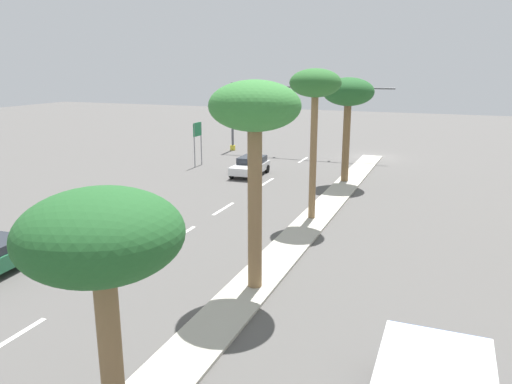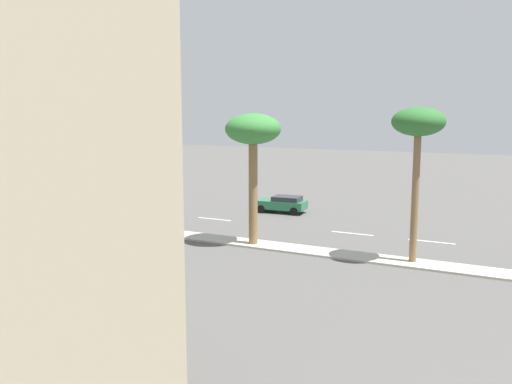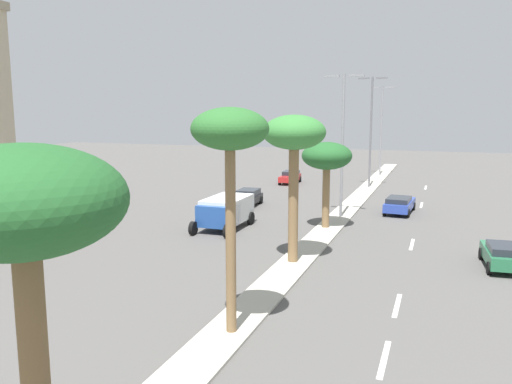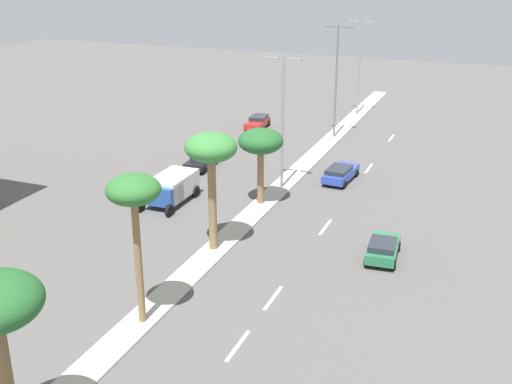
# 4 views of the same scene
# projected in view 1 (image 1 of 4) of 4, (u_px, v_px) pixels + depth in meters

# --- Properties ---
(ground_plane) EXTENTS (160.00, 160.00, 0.00)m
(ground_plane) POSITION_uv_depth(u_px,v_px,m) (229.00, 312.00, 17.05)
(ground_plane) COLOR #565451
(lane_stripe_leading) EXTENTS (0.20, 2.80, 0.01)m
(lane_stripe_leading) POSITION_uv_depth(u_px,v_px,m) (303.00, 160.00, 44.62)
(lane_stripe_leading) COLOR silver
(lane_stripe_leading) RESTS_ON ground
(lane_stripe_rear) EXTENTS (0.20, 2.80, 0.01)m
(lane_stripe_rear) POSITION_uv_depth(u_px,v_px,m) (267.00, 182.00, 36.06)
(lane_stripe_rear) COLOR silver
(lane_stripe_rear) RESTS_ON ground
(lane_stripe_outboard) EXTENTS (0.20, 2.80, 0.01)m
(lane_stripe_outboard) POSITION_uv_depth(u_px,v_px,m) (223.00, 209.00, 29.37)
(lane_stripe_outboard) COLOR silver
(lane_stripe_outboard) RESTS_ON ground
(lane_stripe_near) EXTENTS (0.20, 2.80, 0.01)m
(lane_stripe_near) POSITION_uv_depth(u_px,v_px,m) (181.00, 235.00, 24.85)
(lane_stripe_near) COLOR silver
(lane_stripe_near) RESTS_ON ground
(lane_stripe_mid) EXTENTS (0.20, 2.80, 0.01)m
(lane_stripe_mid) POSITION_uv_depth(u_px,v_px,m) (11.00, 339.00, 15.34)
(lane_stripe_mid) COLOR silver
(lane_stripe_mid) RESTS_ON ground
(traffic_signal_gantry) EXTENTS (15.85, 0.53, 6.72)m
(traffic_signal_gantry) POSITION_uv_depth(u_px,v_px,m) (269.00, 108.00, 47.39)
(traffic_signal_gantry) COLOR #515459
(traffic_signal_gantry) RESTS_ON ground
(directional_road_sign) EXTENTS (0.10, 1.35, 3.69)m
(directional_road_sign) POSITION_uv_depth(u_px,v_px,m) (198.00, 135.00, 41.36)
(directional_road_sign) COLOR gray
(directional_road_sign) RESTS_ON ground
(palm_tree_right) EXTENTS (3.59, 3.59, 7.40)m
(palm_tree_right) POSITION_uv_depth(u_px,v_px,m) (348.00, 95.00, 34.47)
(palm_tree_right) COLOR brown
(palm_tree_right) RESTS_ON median_curb
(palm_tree_inboard) EXTENTS (2.70, 2.70, 8.05)m
(palm_tree_inboard) POSITION_uv_depth(u_px,v_px,m) (315.00, 89.00, 25.57)
(palm_tree_inboard) COLOR olive
(palm_tree_inboard) RESTS_ON median_curb
(palm_tree_trailing) EXTENTS (3.26, 3.26, 7.71)m
(palm_tree_trailing) POSITION_uv_depth(u_px,v_px,m) (255.00, 115.00, 17.22)
(palm_tree_trailing) COLOR olive
(palm_tree_trailing) RESTS_ON median_curb
(palm_tree_far) EXTENTS (3.39, 3.39, 5.82)m
(palm_tree_far) POSITION_uv_depth(u_px,v_px,m) (101.00, 241.00, 9.87)
(palm_tree_far) COLOR olive
(palm_tree_far) RESTS_ON median_curb
(sedan_white_outboard) EXTENTS (2.24, 4.20, 1.40)m
(sedan_white_outboard) POSITION_uv_depth(u_px,v_px,m) (251.00, 166.00, 38.29)
(sedan_white_outboard) COLOR silver
(sedan_white_outboard) RESTS_ON ground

